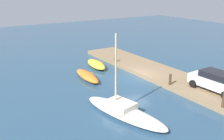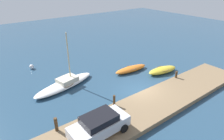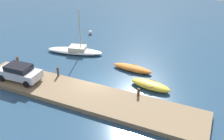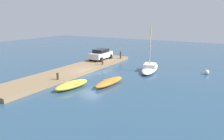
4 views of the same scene
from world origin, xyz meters
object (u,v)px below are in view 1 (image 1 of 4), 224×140
at_px(rowboat_orange, 87,76).
at_px(sailboat_white, 124,111).
at_px(mooring_post_west, 224,100).
at_px(mooring_post_mid_east, 116,58).
at_px(rowboat_yellow, 96,64).
at_px(mooring_post_mid_west, 170,79).
at_px(parked_car, 216,81).

bearing_deg(rowboat_orange, sailboat_white, 174.04).
distance_m(mooring_post_west, mooring_post_mid_east, 13.61).
bearing_deg(rowboat_yellow, rowboat_orange, 144.84).
distance_m(rowboat_orange, mooring_post_mid_west, 7.82).
xyz_separation_m(sailboat_white, rowboat_yellow, (10.69, -3.86, -0.03)).
xyz_separation_m(rowboat_yellow, parked_car, (-11.82, -4.37, 0.91)).
bearing_deg(rowboat_yellow, mooring_post_mid_west, -158.37).
distance_m(mooring_post_mid_west, parked_car, 3.62).
relative_size(rowboat_orange, parked_car, 1.05).
bearing_deg(mooring_post_mid_east, rowboat_yellow, 78.40).
bearing_deg(rowboat_orange, parked_car, -139.27).
bearing_deg(sailboat_white, mooring_post_west, -131.85).
bearing_deg(mooring_post_mid_east, mooring_post_west, 180.00).
bearing_deg(parked_car, sailboat_white, 80.20).
relative_size(sailboat_white, mooring_post_mid_east, 9.95).
xyz_separation_m(rowboat_orange, mooring_post_mid_west, (-6.17, -4.77, 0.60)).
height_order(mooring_post_mid_west, parked_car, parked_car).
bearing_deg(parked_car, mooring_post_mid_east, 8.72).
relative_size(rowboat_orange, mooring_post_west, 4.12).
bearing_deg(mooring_post_west, mooring_post_mid_west, 0.00).
bearing_deg(parked_car, rowboat_orange, 35.35).
xyz_separation_m(sailboat_white, mooring_post_mid_east, (10.23, -6.09, 0.41)).
distance_m(rowboat_yellow, mooring_post_mid_west, 9.21).
bearing_deg(mooring_post_west, sailboat_white, 60.95).
xyz_separation_m(sailboat_white, mooring_post_mid_west, (1.77, -6.09, 0.52)).
height_order(sailboat_white, parked_car, sailboat_white).
distance_m(rowboat_yellow, mooring_post_west, 14.26).
xyz_separation_m(mooring_post_mid_west, parked_car, (-2.91, -2.14, 0.36)).
height_order(sailboat_white, mooring_post_mid_east, sailboat_white).
bearing_deg(parked_car, mooring_post_mid_west, 34.40).
bearing_deg(mooring_post_mid_west, parked_car, -143.69).
distance_m(rowboat_orange, parked_car, 11.45).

